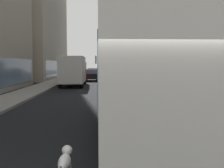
% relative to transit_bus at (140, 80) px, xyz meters
% --- Properties ---
extents(ground_plane, '(120.00, 120.00, 0.00)m').
position_rel_transit_bus_xyz_m(ground_plane, '(-1.20, 30.37, -1.78)').
color(ground_plane, black).
extents(sidewalk_left, '(2.40, 110.00, 0.15)m').
position_rel_transit_bus_xyz_m(sidewalk_left, '(-6.90, 30.37, -1.70)').
color(sidewalk_left, gray).
rests_on(sidewalk_left, ground).
extents(sidewalk_right, '(2.40, 110.00, 0.15)m').
position_rel_transit_bus_xyz_m(sidewalk_right, '(4.50, 30.37, -1.70)').
color(sidewalk_right, '#9E9991').
rests_on(sidewalk_right, ground).
extents(building_right_far, '(10.11, 21.86, 24.82)m').
position_rel_transit_bus_xyz_m(building_right_far, '(10.70, 38.53, 10.63)').
color(building_right_far, '#4C515B').
rests_on(building_right_far, ground).
extents(transit_bus, '(2.78, 11.53, 3.05)m').
position_rel_transit_bus_xyz_m(transit_bus, '(0.00, 0.00, 0.00)').
color(transit_bus, silver).
rests_on(transit_bus, ground).
extents(car_grey_wagon, '(1.85, 4.45, 1.62)m').
position_rel_transit_bus_xyz_m(car_grey_wagon, '(-2.40, 36.25, -0.95)').
color(car_grey_wagon, slate).
rests_on(car_grey_wagon, ground).
extents(car_black_suv, '(1.76, 4.28, 1.62)m').
position_rel_transit_bus_xyz_m(car_black_suv, '(-2.40, 27.77, -0.96)').
color(car_black_suv, black).
rests_on(car_black_suv, ground).
extents(car_silver_sedan, '(1.89, 4.66, 1.62)m').
position_rel_transit_bus_xyz_m(car_silver_sedan, '(1.60, 35.76, -0.95)').
color(car_silver_sedan, '#B7BABF').
rests_on(car_silver_sedan, ground).
extents(car_yellow_taxi, '(1.82, 4.68, 1.62)m').
position_rel_transit_bus_xyz_m(car_yellow_taxi, '(0.00, 18.75, -0.95)').
color(car_yellow_taxi, yellow).
rests_on(car_yellow_taxi, ground).
extents(box_truck, '(2.30, 7.50, 3.05)m').
position_rel_transit_bus_xyz_m(box_truck, '(-4.00, 19.24, -0.11)').
color(box_truck, '#A51919').
rests_on(box_truck, ground).
extents(dalmatian_dog, '(0.22, 0.96, 0.72)m').
position_rel_transit_bus_xyz_m(dalmatian_dog, '(-1.89, -3.58, -1.26)').
color(dalmatian_dog, white).
rests_on(dalmatian_dog, ground).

